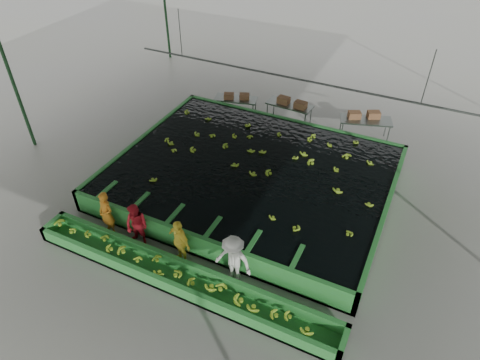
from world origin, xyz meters
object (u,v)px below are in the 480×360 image
at_px(worker_a, 107,214).
at_px(packing_table_right, 364,129).
at_px(worker_c, 179,241).
at_px(packing_table_left, 236,107).
at_px(box_stack_left, 237,99).
at_px(sorting_trough, 179,277).
at_px(worker_b, 137,226).
at_px(box_stack_right, 363,118).
at_px(worker_d, 233,260).
at_px(packing_table_mid, 289,113).
at_px(flotation_tank, 252,177).
at_px(box_stack_mid, 292,105).

relative_size(worker_a, packing_table_right, 0.76).
height_order(worker_a, worker_c, worker_a).
xyz_separation_m(packing_table_left, box_stack_left, (0.06, -0.03, 0.45)).
bearing_deg(sorting_trough, worker_b, 158.52).
height_order(packing_table_left, box_stack_right, box_stack_right).
bearing_deg(packing_table_left, worker_b, -84.21).
xyz_separation_m(worker_a, box_stack_right, (6.15, 9.55, 0.16)).
xyz_separation_m(worker_d, packing_table_right, (1.66, 9.45, -0.39)).
height_order(worker_c, packing_table_mid, worker_c).
xyz_separation_m(worker_a, worker_c, (2.79, 0.00, -0.01)).
distance_m(worker_a, worker_b, 1.21).
bearing_deg(sorting_trough, worker_c, 119.54).
bearing_deg(box_stack_right, flotation_tank, -118.97).
distance_m(flotation_tank, packing_table_right, 5.98).
height_order(packing_table_left, box_stack_left, box_stack_left).
distance_m(packing_table_left, packing_table_right, 6.00).
bearing_deg(sorting_trough, packing_table_mid, 92.38).
height_order(sorting_trough, packing_table_left, packing_table_left).
bearing_deg(box_stack_right, box_stack_mid, -175.45).
height_order(sorting_trough, box_stack_mid, box_stack_mid).
distance_m(packing_table_left, box_stack_left, 0.45).
xyz_separation_m(worker_a, worker_b, (1.21, 0.00, -0.02)).
bearing_deg(worker_a, packing_table_left, 98.84).
xyz_separation_m(packing_table_left, box_stack_mid, (2.64, 0.39, 0.50)).
bearing_deg(worker_b, packing_table_right, 61.50).
distance_m(flotation_tank, packing_table_mid, 5.09).
bearing_deg(worker_b, packing_table_mid, 79.97).
bearing_deg(packing_table_left, box_stack_left, -25.38).
distance_m(worker_b, box_stack_left, 8.92).
bearing_deg(sorting_trough, box_stack_mid, 91.68).
bearing_deg(packing_table_left, worker_d, -64.12).
distance_m(worker_d, box_stack_right, 9.67).
distance_m(worker_d, box_stack_mid, 9.44).
bearing_deg(worker_d, packing_table_mid, 101.27).
distance_m(worker_d, packing_table_left, 9.90).
xyz_separation_m(box_stack_mid, box_stack_right, (3.20, 0.25, 0.04)).
bearing_deg(packing_table_left, sorting_trough, -73.16).
relative_size(flotation_tank, sorting_trough, 1.00).
relative_size(packing_table_mid, box_stack_mid, 1.51).
bearing_deg(worker_b, worker_a, 179.72).
relative_size(flotation_tank, worker_d, 5.68).
height_order(box_stack_left, box_stack_right, box_stack_right).
distance_m(packing_table_left, box_stack_mid, 2.72).
relative_size(sorting_trough, packing_table_left, 5.06).
height_order(box_stack_mid, box_stack_right, box_stack_right).
bearing_deg(packing_table_left, packing_table_right, 5.28).
xyz_separation_m(worker_b, packing_table_right, (5.07, 9.45, -0.31)).
relative_size(packing_table_left, box_stack_right, 1.46).
distance_m(flotation_tank, box_stack_mid, 5.03).
height_order(flotation_tank, worker_b, worker_b).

